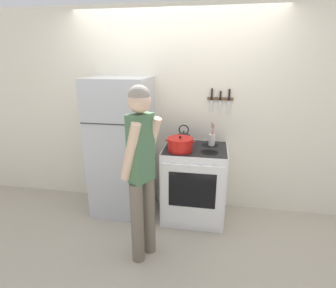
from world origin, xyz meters
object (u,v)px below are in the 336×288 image
at_px(utensil_jar, 212,139).
at_px(dutch_oven_pot, 180,144).
at_px(refrigerator, 122,148).
at_px(person, 141,167).
at_px(tea_kettle, 184,138).
at_px(stove_range, 194,183).

bearing_deg(utensil_jar, dutch_oven_pot, -143.71).
relative_size(refrigerator, person, 1.00).
distance_m(dutch_oven_pot, tea_kettle, 0.25).
height_order(refrigerator, person, refrigerator).
bearing_deg(stove_range, utensil_jar, 40.61).
bearing_deg(refrigerator, tea_kettle, 8.62).
height_order(stove_range, person, person).
bearing_deg(dutch_oven_pot, tea_kettle, 87.09).
distance_m(stove_range, tea_kettle, 0.57).
bearing_deg(refrigerator, stove_range, -2.36).
bearing_deg(dutch_oven_pot, utensil_jar, 36.29).
relative_size(dutch_oven_pot, tea_kettle, 1.37).
xyz_separation_m(refrigerator, person, (0.48, -0.81, 0.12)).
height_order(stove_range, tea_kettle, tea_kettle).
xyz_separation_m(refrigerator, stove_range, (0.92, -0.04, -0.39)).
xyz_separation_m(dutch_oven_pot, tea_kettle, (0.01, 0.25, 0.00)).
relative_size(stove_range, dutch_oven_pot, 2.74).
bearing_deg(tea_kettle, utensil_jar, 1.15).
relative_size(dutch_oven_pot, person, 0.20).
relative_size(refrigerator, tea_kettle, 7.05).
relative_size(refrigerator, stove_range, 1.87).
relative_size(refrigerator, dutch_oven_pot, 5.13).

